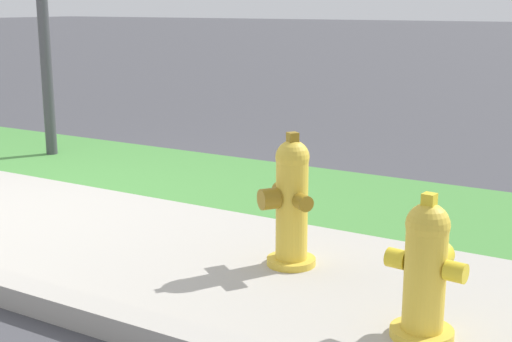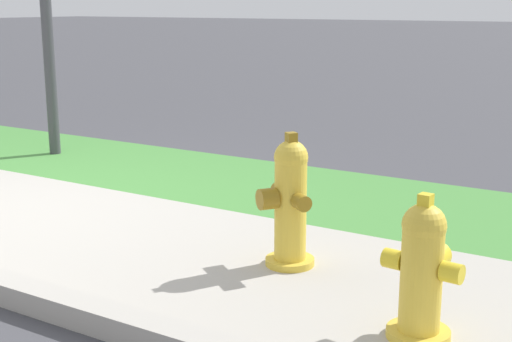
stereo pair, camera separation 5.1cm
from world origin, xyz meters
TOP-DOWN VIEW (x-y plane):
  - grass_verge at (0.00, 1.73)m, footprint 18.00×1.63m
  - fire_hydrant_at_driveway at (2.35, 0.18)m, footprint 0.35×0.33m
  - fire_hydrant_far_end at (3.30, -0.31)m, footprint 0.37×0.34m

SIDE VIEW (x-z plane):
  - grass_verge at x=0.00m, z-range 0.00..0.01m
  - fire_hydrant_far_end at x=3.30m, z-range -0.02..0.67m
  - fire_hydrant_at_driveway at x=2.35m, z-range -0.01..0.77m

